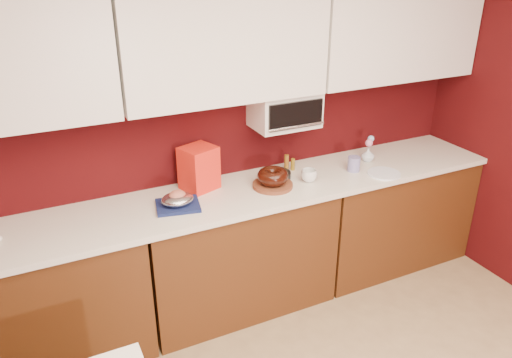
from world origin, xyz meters
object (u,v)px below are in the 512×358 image
Objects in this scene: foil_ham_nest at (177,199)px; blue_jar at (354,164)px; toaster_oven at (284,109)px; bundt_cake at (273,176)px; coffee_mug at (309,174)px; pandoro_box at (199,168)px; flower_vase at (368,154)px.

blue_jar is (1.33, -0.01, -0.00)m from foil_ham_nest.
toaster_oven is 0.67m from blue_jar.
foil_ham_nest is (-0.67, -0.00, -0.03)m from bundt_cake.
foil_ham_nest is at bearing -167.18° from toaster_oven.
coffee_mug is (0.27, -0.03, -0.03)m from bundt_cake.
toaster_oven is at bearing 46.23° from bundt_cake.
bundt_cake reaches higher than foil_ham_nest.
foil_ham_nest is 1.92× the size of coffee_mug.
pandoro_box reaches higher than foil_ham_nest.
toaster_oven is 4.25× the size of coffee_mug.
toaster_oven is 0.48m from bundt_cake.
foil_ham_nest is 1.87× the size of blue_jar.
flower_vase is (0.60, 0.12, 0.01)m from coffee_mug.
pandoro_box is 1.14m from blue_jar.
toaster_oven is 0.72m from pandoro_box.
bundt_cake is at bearing -173.88° from flower_vase.
pandoro_box is at bearing 162.08° from coffee_mug.
blue_jar is at bearing -0.58° from foil_ham_nest.
pandoro_box is at bearing 179.35° from toaster_oven.
coffee_mug is 0.39m from blue_jar.
pandoro_box is at bearing 42.67° from foil_ham_nest.
blue_jar is at bearing -152.74° from flower_vase.
toaster_oven reaches higher than coffee_mug.
foil_ham_nest is 1.72× the size of flower_vase.
pandoro_box reaches higher than bundt_cake.
blue_jar is at bearing -23.79° from toaster_oven.
foil_ham_nest is 0.31m from pandoro_box.
foil_ham_nest is at bearing 179.42° from blue_jar.
coffee_mug is (0.08, -0.23, -0.42)m from toaster_oven.
flower_vase reaches higher than foil_ham_nest.
flower_vase is (0.21, 0.11, 0.00)m from blue_jar.
bundt_cake is at bearing 173.28° from coffee_mug.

